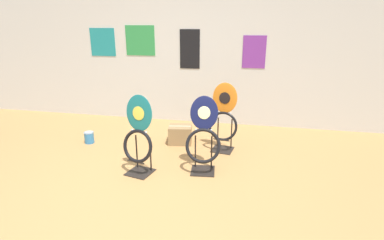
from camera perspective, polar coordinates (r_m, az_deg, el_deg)
ground_plane at (r=3.24m, az=-10.02°, el=-13.91°), size 14.00×14.00×0.00m
wall_back at (r=5.18m, az=-0.52°, el=13.71°), size 8.00×0.07×2.60m
toilet_seat_display_navy_moon at (r=3.50m, az=2.17°, el=-3.77°), size 0.43×0.38×0.89m
toilet_seat_display_orange_sun at (r=4.07m, az=6.04°, el=0.38°), size 0.42×0.32×0.94m
toilet_seat_display_teal_sax at (r=3.49m, az=-10.19°, el=-3.56°), size 0.41×0.34×0.94m
paint_can at (r=4.67m, az=-19.00°, el=-3.08°), size 0.14×0.14×0.17m
storage_box at (r=4.40m, az=-2.25°, el=-2.78°), size 0.37×0.32×0.26m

